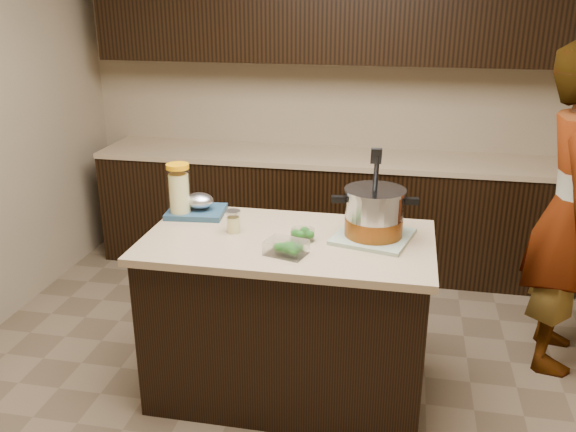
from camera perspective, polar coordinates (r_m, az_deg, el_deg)
name	(u,v)px	position (r m, az deg, el deg)	size (l,w,h in m)	color
ground_plane	(288,388)	(3.52, 0.00, -15.78)	(4.00, 4.00, 0.00)	brown
room_shell	(288,74)	(2.87, 0.00, 13.14)	(4.04, 4.04, 2.72)	tan
back_cabinets	(332,148)	(4.70, 4.13, 6.32)	(3.60, 0.63, 2.33)	black
island	(288,316)	(3.27, 0.00, -9.36)	(1.46, 0.81, 0.90)	black
dish_towel	(373,236)	(3.10, 7.95, -1.91)	(0.36, 0.36, 0.02)	#4E7555
stock_pot	(374,216)	(3.06, 8.05, 0.03)	(0.43, 0.34, 0.44)	#B7B7BC
lemonade_pitcher	(179,193)	(3.37, -10.14, 2.11)	(0.16, 0.16, 0.30)	#DDD587
mason_jar	(233,222)	(3.15, -5.14, -0.56)	(0.10, 0.10, 0.12)	#DDD587
broccoli_tub_left	(303,235)	(3.04, 1.37, -1.81)	(0.16, 0.16, 0.06)	silver
broccoli_tub_right	(293,251)	(2.87, 0.43, -3.27)	(0.11, 0.11, 0.05)	silver
broccoli_tub_rect	(286,248)	(2.88, -0.17, -3.03)	(0.22, 0.18, 0.07)	silver
blue_tray	(198,208)	(3.42, -8.45, 0.78)	(0.33, 0.28, 0.12)	navy
person	(572,212)	(3.73, 25.02, 0.35)	(0.67, 0.44, 1.84)	gray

